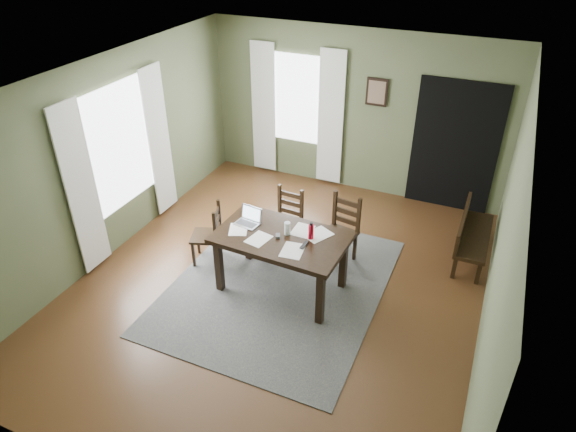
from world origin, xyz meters
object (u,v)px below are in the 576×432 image
at_px(dining_table, 281,243).
at_px(chair_end, 209,235).
at_px(chair_back_left, 286,222).
at_px(chair_back_right, 341,232).
at_px(water_bottle, 311,231).
at_px(laptop, 249,219).
at_px(bench, 470,232).

bearing_deg(dining_table, chair_end, 175.17).
relative_size(chair_back_left, chair_back_right, 0.95).
distance_m(chair_end, chair_back_right, 1.79).
distance_m(chair_back_left, water_bottle, 1.09).
bearing_deg(laptop, chair_back_left, 82.56).
relative_size(chair_end, water_bottle, 3.87).
distance_m(chair_back_left, laptop, 0.85).
height_order(dining_table, bench, dining_table).
xyz_separation_m(chair_end, chair_back_left, (0.85, 0.68, 0.03)).
bearing_deg(chair_end, water_bottle, 67.99).
bearing_deg(chair_back_left, dining_table, -65.96).
distance_m(dining_table, laptop, 0.53).
relative_size(chair_back_right, laptop, 2.96).
distance_m(dining_table, water_bottle, 0.42).
bearing_deg(bench, water_bottle, 131.68).
xyz_separation_m(dining_table, water_bottle, (0.35, 0.09, 0.20)).
bearing_deg(chair_back_left, water_bottle, -44.41).
distance_m(chair_back_left, bench, 2.54).
bearing_deg(chair_back_right, chair_end, -146.35).
height_order(chair_end, bench, chair_end).
bearing_deg(dining_table, water_bottle, 17.23).
bearing_deg(laptop, bench, 38.54).
bearing_deg(chair_end, bench, 94.95).
relative_size(chair_end, laptop, 2.67).
height_order(dining_table, chair_end, chair_end).
xyz_separation_m(chair_back_left, bench, (2.40, 0.82, -0.03)).
height_order(chair_end, laptop, laptop).
bearing_deg(bench, chair_back_left, 108.81).
bearing_deg(chair_back_left, chair_back_right, 6.87).
bearing_deg(water_bottle, chair_back_right, 79.79).
relative_size(bench, water_bottle, 5.56).
height_order(chair_back_right, laptop, laptop).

